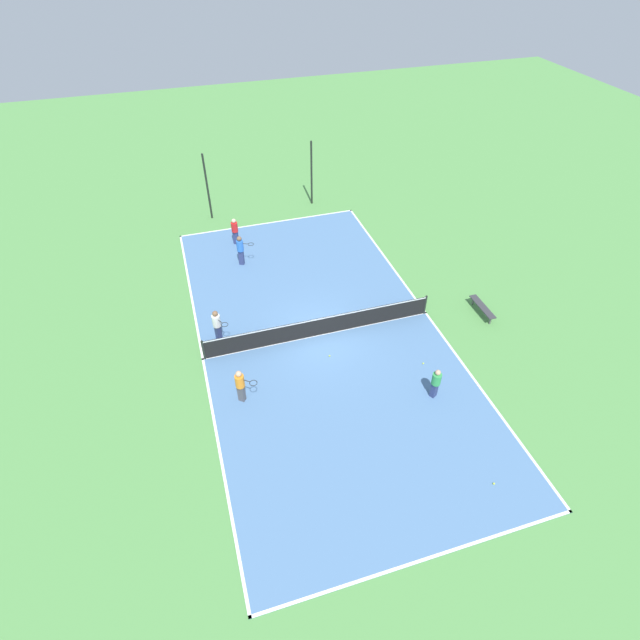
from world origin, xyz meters
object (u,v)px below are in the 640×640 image
Objects in this scene: player_center_orange at (240,384)px; player_coach_red at (235,230)px; tennis_net at (320,326)px; tennis_ball_midcourt at (494,484)px; player_near_blue at (241,248)px; fence_post_back_left at (207,187)px; player_near_white at (217,324)px; tennis_ball_right_alley at (330,356)px; player_far_green at (436,382)px; fence_post_back_right at (312,173)px; bench at (482,307)px; tennis_ball_far_baseline at (423,363)px.

player_coach_red is (1.76, 11.49, -0.02)m from player_center_orange.
tennis_net is 153.38× the size of tennis_ball_midcourt.
fence_post_back_left is at bearing 125.07° from player_near_blue.
player_near_white reaches higher than tennis_ball_right_alley.
tennis_ball_midcourt is (5.75, -15.53, -0.94)m from player_near_blue.
player_near_blue is 1.04× the size of player_near_white.
player_far_green is (7.28, -2.02, -0.11)m from player_center_orange.
fence_post_back_left is 6.40m from fence_post_back_right.
fence_post_back_left is at bearing -37.27° from player_coach_red.
player_near_blue is (-2.33, 6.63, 0.46)m from tennis_net.
tennis_ball_midcourt is 21.16m from fence_post_back_right.
tennis_ball_right_alley is 14.12m from fence_post_back_left.
player_far_green reaches higher than bench.
player_near_blue is 0.42× the size of fence_post_back_left.
player_near_blue is 5.97m from player_near_white.
tennis_net is at bearing -104.73° from fence_post_back_right.
player_near_white is (-7.63, 5.77, 0.13)m from player_far_green.
tennis_net is at bearing -84.69° from player_far_green.
tennis_net is at bearing -75.27° from fence_post_back_left.
player_near_blue is at bearing 53.60° from bench.
player_center_orange is 14.96m from fence_post_back_left.
tennis_ball_midcourt is 8.21m from tennis_ball_right_alley.
player_far_green is 4.23m from tennis_ball_midcourt.
player_near_blue is at bearing 110.32° from tennis_ball_midcourt.
tennis_net is 9.55m from tennis_ball_midcourt.
player_center_orange is at bearing 118.90° from player_coach_red.
fence_post_back_left reaches higher than tennis_ball_far_baseline.
fence_post_back_right reaches higher than player_near_white.
player_coach_red is 0.96× the size of player_near_white.
bench is at bearing 51.64° from player_near_white.
tennis_ball_midcourt is at bearing -92.24° from tennis_ball_far_baseline.
tennis_ball_far_baseline is at bearing -23.65° from tennis_ball_right_alley.
tennis_net reaches higher than tennis_ball_right_alley.
fence_post_back_right is (3.22, 13.62, 1.97)m from tennis_ball_right_alley.
fence_post_back_right is (6.40, 0.00, 0.00)m from fence_post_back_left.
tennis_ball_midcourt is (7.80, -9.92, -0.90)m from player_near_white.
player_near_blue is 5.70m from fence_post_back_left.
player_far_green is at bearing -89.85° from fence_post_back_right.
tennis_net is 7.80m from bench.
player_coach_red reaches higher than tennis_ball_midcourt.
fence_post_back_right is (-0.22, 21.07, 1.97)m from tennis_ball_midcourt.
bench is 0.45× the size of fence_post_back_right.
player_near_blue reaches higher than tennis_ball_right_alley.
tennis_net is 4.78m from tennis_ball_far_baseline.
player_near_blue is (1.70, 9.36, 0.07)m from player_center_orange.
tennis_ball_midcourt is at bearing 8.40° from player_near_white.
player_coach_red is at bearing 120.34° from player_center_orange.
tennis_net is at bearing 84.02° from bench.
tennis_ball_far_baseline is at bearing -32.10° from player_near_blue.
tennis_ball_far_baseline is at bearing 154.22° from player_coach_red.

